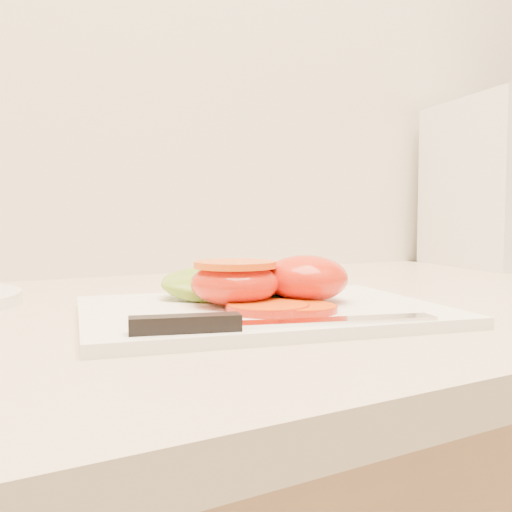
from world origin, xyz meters
TOP-DOWN VIEW (x-y plane):
  - cutting_board at (-0.42, 1.59)m, footprint 0.36×0.29m
  - tomato_half_dome at (-0.37, 1.59)m, footprint 0.08×0.08m
  - tomato_half_cut at (-0.44, 1.60)m, footprint 0.08×0.08m
  - tomato_slice_0 at (-0.43, 1.56)m, footprint 0.07×0.07m
  - tomato_slice_1 at (-0.40, 1.54)m, footprint 0.06×0.06m
  - lettuce_leaf_0 at (-0.42, 1.65)m, footprint 0.15×0.11m
  - lettuce_leaf_1 at (-0.38, 1.65)m, footprint 0.12×0.12m
  - knife at (-0.48, 1.50)m, footprint 0.23×0.08m
  - appliance at (0.24, 1.83)m, footprint 0.25×0.29m

SIDE VIEW (x-z plane):
  - cutting_board at x=-0.42m, z-range 0.93..0.94m
  - tomato_slice_1 at x=-0.40m, z-range 0.94..0.95m
  - tomato_slice_0 at x=-0.43m, z-range 0.94..0.95m
  - knife at x=-0.48m, z-range 0.94..0.95m
  - lettuce_leaf_1 at x=-0.38m, z-range 0.94..0.96m
  - lettuce_leaf_0 at x=-0.42m, z-range 0.94..0.97m
  - tomato_half_cut at x=-0.44m, z-range 0.94..0.98m
  - tomato_half_dome at x=-0.37m, z-range 0.94..0.98m
  - appliance at x=0.24m, z-range 0.93..1.23m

